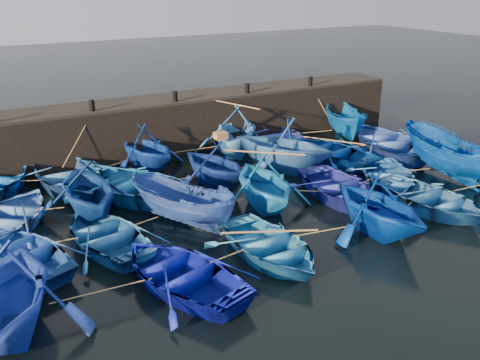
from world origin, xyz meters
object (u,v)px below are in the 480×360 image
wooden_crate (221,135)px  boat_8 (135,185)px  boat_13 (21,253)px  boat_20 (6,290)px

wooden_crate → boat_8: bearing=176.5°
boat_13 → wooden_crate: (8.43, 3.10, 1.70)m
wooden_crate → boat_13: bearing=-159.8°
boat_13 → wooden_crate: size_ratio=8.62×
boat_20 → wooden_crate: size_ratio=9.26×
boat_8 → boat_13: 5.78m
boat_13 → boat_8: bearing=-165.4°
boat_8 → wooden_crate: wooden_crate is taller
boat_8 → wooden_crate: size_ratio=11.14×
boat_8 → boat_20: bearing=-161.0°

